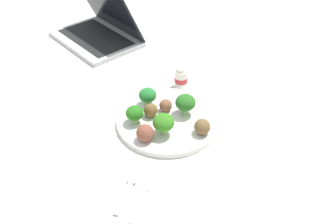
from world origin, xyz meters
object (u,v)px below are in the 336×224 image
object	(u,v)px
plate	(168,120)
broccoli_floret_back_left	(185,103)
meatball_front_right	(202,127)
yogurt_bottle	(181,78)
meatball_mid_left	(151,110)
laptop	(99,30)
knife	(143,193)
fork	(127,190)
napkin	(134,196)
broccoli_floret_front_left	(135,113)
meatball_center	(166,105)
broccoli_floret_center	(148,95)
meatball_mid_right	(145,133)
broccoli_floret_front_right	(164,123)

from	to	relation	value
plate	broccoli_floret_back_left	bearing A→B (deg)	-58.09
meatball_front_right	yogurt_bottle	world-z (taller)	yogurt_bottle
meatball_mid_left	laptop	bearing A→B (deg)	33.78
knife	fork	bearing A→B (deg)	86.30
meatball_mid_left	laptop	size ratio (longest dim) A/B	0.10
plate	meatball_front_right	distance (m)	0.11
meatball_front_right	napkin	xyz separation A→B (m)	(-0.22, 0.13, -0.03)
broccoli_floret_front_left	meatball_center	xyz separation A→B (m)	(0.06, -0.07, -0.01)
broccoli_floret_back_left	meatball_front_right	xyz separation A→B (m)	(-0.07, -0.05, -0.02)
fork	yogurt_bottle	world-z (taller)	yogurt_bottle
meatball_mid_left	knife	distance (m)	0.26
plate	laptop	bearing A→B (deg)	37.73
meatball_center	meatball_mid_left	bearing A→B (deg)	128.37
broccoli_floret_center	napkin	world-z (taller)	broccoli_floret_center
meatball_mid_right	fork	bearing A→B (deg)	178.22
meatball_mid_right	laptop	distance (m)	0.61
broccoli_floret_front_left	yogurt_bottle	xyz separation A→B (m)	(0.21, -0.09, -0.02)
meatball_center	meatball_mid_left	size ratio (longest dim) A/B	0.93
meatball_mid_left	laptop	distance (m)	0.52
meatball_mid_left	meatball_mid_right	bearing A→B (deg)	-176.31
napkin	meatball_mid_left	bearing A→B (deg)	3.97
broccoli_floret_front_right	meatball_mid_right	xyz separation A→B (m)	(-0.03, 0.04, -0.01)
meatball_center	fork	distance (m)	0.29
napkin	yogurt_bottle	xyz separation A→B (m)	(0.44, -0.04, 0.03)
broccoli_floret_back_left	laptop	size ratio (longest dim) A/B	0.15
meatball_center	yogurt_bottle	bearing A→B (deg)	-7.85
broccoli_floret_back_left	knife	distance (m)	0.29
plate	napkin	xyz separation A→B (m)	(-0.26, 0.03, -0.01)
broccoli_floret_front_left	broccoli_floret_front_right	world-z (taller)	broccoli_floret_front_right
yogurt_bottle	plate	bearing A→B (deg)	177.27
broccoli_floret_center	broccoli_floret_back_left	xyz separation A→B (m)	(-0.02, -0.11, 0.01)
plate	meatball_front_right	xyz separation A→B (m)	(-0.05, -0.10, 0.03)
meatball_mid_left	fork	xyz separation A→B (m)	(-0.26, -0.00, -0.03)
meatball_mid_left	meatball_center	bearing A→B (deg)	-51.63
plate	broccoli_floret_front_right	bearing A→B (deg)	-178.02
broccoli_floret_back_left	broccoli_floret_front_right	bearing A→B (deg)	156.10
broccoli_floret_back_left	broccoli_floret_front_left	bearing A→B (deg)	115.48
knife	napkin	bearing A→B (deg)	108.76
broccoli_floret_center	fork	distance (m)	0.31
laptop	broccoli_floret_front_right	bearing A→B (deg)	-145.89
fork	yogurt_bottle	size ratio (longest dim) A/B	1.85
napkin	laptop	world-z (taller)	laptop
knife	laptop	world-z (taller)	laptop
napkin	knife	size ratio (longest dim) A/B	1.17
meatball_mid_right	meatball_mid_left	size ratio (longest dim) A/B	1.18
meatball_center	fork	xyz separation A→B (m)	(-0.29, 0.03, -0.03)
broccoli_floret_center	laptop	xyz separation A→B (m)	(0.38, 0.27, -0.01)
plate	laptop	size ratio (longest dim) A/B	0.72
meatball_center	napkin	size ratio (longest dim) A/B	0.21
broccoli_floret_center	yogurt_bottle	bearing A→B (deg)	-30.40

